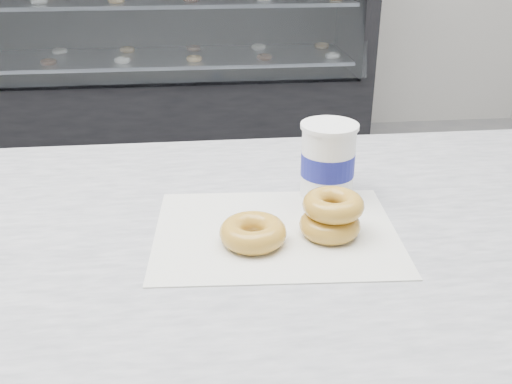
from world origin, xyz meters
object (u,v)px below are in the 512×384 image
display_case (161,72)px  donut_single (253,232)px  coffee_cup (328,160)px  donut_stack (331,215)px

display_case → donut_single: 2.80m
display_case → coffee_cup: size_ratio=20.02×
display_case → donut_single: display_case is taller
donut_stack → donut_single: bearing=-173.3°
display_case → donut_stack: bearing=-82.2°
donut_single → donut_stack: size_ratio=0.76×
donut_stack → coffee_cup: (0.02, 0.13, 0.03)m
donut_single → coffee_cup: coffee_cup is taller
donut_stack → coffee_cup: coffee_cup is taller
donut_single → donut_stack: bearing=6.7°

